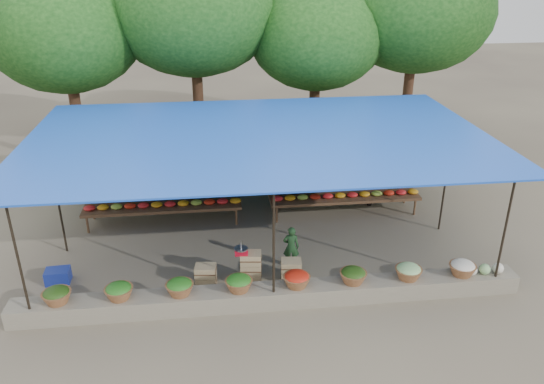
{
  "coord_description": "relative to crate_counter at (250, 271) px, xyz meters",
  "views": [
    {
      "loc": [
        -1.11,
        -11.87,
        6.73
      ],
      "look_at": [
        0.34,
        0.2,
        1.23
      ],
      "focal_mm": 35.0,
      "sensor_mm": 36.0,
      "label": 1
    }
  ],
  "objects": [
    {
      "name": "tree_row",
      "position": [
        0.92,
        8.02,
        4.39
      ],
      "size": [
        16.51,
        5.5,
        7.12
      ],
      "color": "#382214",
      "rests_on": "ground"
    },
    {
      "name": "blue_crate_back",
      "position": [
        -4.26,
        0.55,
        -0.15
      ],
      "size": [
        0.54,
        0.4,
        0.31
      ],
      "primitive_type": "cube",
      "rotation": [
        0.0,
        0.0,
        0.05
      ],
      "color": "navy",
      "rests_on": "ground"
    },
    {
      "name": "vendor_seated",
      "position": [
        1.01,
        0.57,
        0.21
      ],
      "size": [
        0.41,
        0.31,
        1.04
      ],
      "primitive_type": "imported",
      "rotation": [
        0.0,
        0.0,
        2.98
      ],
      "color": "#1B3C1D",
      "rests_on": "ground"
    },
    {
      "name": "customer_right",
      "position": [
        3.74,
        3.78,
        0.54
      ],
      "size": [
        1.06,
        0.9,
        1.7
      ],
      "primitive_type": "imported",
      "rotation": [
        0.0,
        0.0,
        -0.59
      ],
      "color": "slate",
      "rests_on": "ground"
    },
    {
      "name": "produce_baskets",
      "position": [
        0.31,
        -0.82,
        0.25
      ],
      "size": [
        8.98,
        0.58,
        0.34
      ],
      "color": "brown",
      "rests_on": "stone_curb"
    },
    {
      "name": "stone_curb",
      "position": [
        0.41,
        -0.82,
        -0.11
      ],
      "size": [
        10.6,
        0.55,
        0.4
      ],
      "primitive_type": "cube",
      "color": "#6F6A59",
      "rests_on": "ground"
    },
    {
      "name": "weighing_scale",
      "position": [
        -0.18,
        -0.0,
        0.54
      ],
      "size": [
        0.3,
        0.3,
        0.32
      ],
      "color": "#B50E23",
      "rests_on": "crate_counter"
    },
    {
      "name": "customer_left",
      "position": [
        -3.07,
        4.26,
        0.54
      ],
      "size": [
        1.0,
        0.89,
        1.7
      ],
      "primitive_type": "imported",
      "rotation": [
        0.0,
        0.0,
        0.35
      ],
      "color": "slate",
      "rests_on": "ground"
    },
    {
      "name": "ground",
      "position": [
        0.41,
        1.93,
        -0.31
      ],
      "size": [
        60.0,
        60.0,
        0.0
      ],
      "primitive_type": "plane",
      "color": "brown",
      "rests_on": "ground"
    },
    {
      "name": "fruit_table_right",
      "position": [
        2.92,
        3.28,
        0.3
      ],
      "size": [
        4.21,
        0.95,
        0.93
      ],
      "color": "#432B1B",
      "rests_on": "ground"
    },
    {
      "name": "customer_mid",
      "position": [
        1.15,
        3.8,
        0.52
      ],
      "size": [
        1.24,
        1.02,
        1.66
      ],
      "primitive_type": "imported",
      "rotation": [
        0.0,
        0.0,
        0.45
      ],
      "color": "slate",
      "rests_on": "ground"
    },
    {
      "name": "fruit_table_left",
      "position": [
        -2.08,
        3.28,
        0.3
      ],
      "size": [
        4.21,
        0.95,
        0.93
      ],
      "color": "#432B1B",
      "rests_on": "ground"
    },
    {
      "name": "netting_backdrop",
      "position": [
        0.41,
        5.08,
        0.94
      ],
      "size": [
        10.6,
        0.06,
        2.5
      ],
      "primitive_type": "cube",
      "color": "#184520",
      "rests_on": "ground"
    },
    {
      "name": "crate_counter",
      "position": [
        0.0,
        0.0,
        0.0
      ],
      "size": [
        2.39,
        0.39,
        0.77
      ],
      "color": "#9D7D5A",
      "rests_on": "ground"
    },
    {
      "name": "stall_canopy",
      "position": [
        0.41,
        1.99,
        2.37
      ],
      "size": [
        10.8,
        6.6,
        2.82
      ],
      "color": "black",
      "rests_on": "ground"
    },
    {
      "name": "blue_crate_front",
      "position": [
        -4.06,
        -0.61,
        -0.15
      ],
      "size": [
        0.63,
        0.56,
        0.32
      ],
      "primitive_type": "cube",
      "rotation": [
        0.0,
        0.0,
        -0.41
      ],
      "color": "navy",
      "rests_on": "ground"
    }
  ]
}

